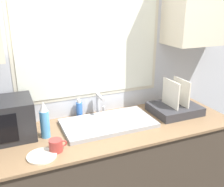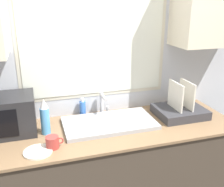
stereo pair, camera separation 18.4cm
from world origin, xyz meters
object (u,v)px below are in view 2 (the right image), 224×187
Objects in this scene: dish_rack at (180,110)px; soap_bottle at (83,108)px; microwave at (1,116)px; spray_bottle at (45,117)px; mug_near_sink at (53,142)px; faucet at (103,102)px.

soap_bottle is at bearing 163.02° from dish_rack.
microwave is 1.76× the size of spray_bottle.
spray_bottle is 0.23m from mug_near_sink.
mug_near_sink is (0.32, -0.31, -0.10)m from microwave.
microwave reaches higher than spray_bottle.
soap_bottle is at bearing 57.43° from mug_near_sink.
faucet is 0.52m from spray_bottle.
microwave is 0.46m from mug_near_sink.
dish_rack reaches higher than mug_near_sink.
soap_bottle is 1.33× the size of mug_near_sink.
spray_bottle is (-0.48, -0.20, 0.02)m from faucet.
dish_rack reaches higher than faucet.
spray_bottle is (-1.07, 0.00, 0.07)m from dish_rack.
spray_bottle is at bearing -18.05° from microwave.
faucet is 0.64m from dish_rack.
faucet is 0.17m from soap_bottle.
dish_rack is 0.80m from soap_bottle.
mug_near_sink is at bearing -168.77° from dish_rack.
mug_near_sink is (0.03, -0.21, -0.09)m from spray_bottle.
dish_rack is at bearing -0.24° from spray_bottle.
dish_rack reaches higher than soap_bottle.
microwave is at bearing -172.15° from faucet.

